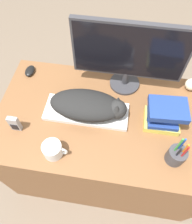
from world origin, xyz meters
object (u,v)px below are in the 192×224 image
(computer_mouse, at_px, (30,71))
(pen_cup, at_px, (176,155))
(keyboard, at_px, (86,112))
(coffee_mug, at_px, (53,150))
(baseball, at_px, (191,85))
(book_stack, at_px, (164,115))
(cat, at_px, (90,105))
(monitor, at_px, (129,54))
(phone, at_px, (15,124))

(computer_mouse, bearing_deg, pen_cup, -26.66)
(computer_mouse, bearing_deg, keyboard, -30.94)
(keyboard, distance_m, coffee_mug, 0.29)
(coffee_mug, bearing_deg, pen_cup, 5.96)
(coffee_mug, relative_size, baseball, 1.74)
(computer_mouse, xyz_separation_m, baseball, (1.00, 0.03, 0.02))
(pen_cup, distance_m, baseball, 0.49)
(pen_cup, relative_size, book_stack, 1.01)
(keyboard, bearing_deg, cat, 0.00)
(monitor, xyz_separation_m, pen_cup, (0.28, -0.44, -0.20))
(computer_mouse, xyz_separation_m, coffee_mug, (0.29, -0.51, 0.03))
(phone, bearing_deg, pen_cup, -2.97)
(cat, distance_m, book_stack, 0.39)
(computer_mouse, relative_size, phone, 0.88)
(phone, bearing_deg, cat, 22.81)
(cat, relative_size, monitor, 0.68)
(monitor, height_order, baseball, monitor)
(coffee_mug, distance_m, baseball, 0.89)
(monitor, bearing_deg, coffee_mug, -121.66)
(cat, bearing_deg, phone, -157.19)
(coffee_mug, xyz_separation_m, phone, (-0.23, 0.11, 0.01))
(coffee_mug, bearing_deg, computer_mouse, 119.99)
(computer_mouse, bearing_deg, baseball, 1.53)
(baseball, xyz_separation_m, book_stack, (-0.17, -0.27, 0.04))
(coffee_mug, relative_size, phone, 1.18)
(keyboard, height_order, book_stack, book_stack)
(monitor, relative_size, coffee_mug, 4.86)
(book_stack, bearing_deg, cat, -178.86)
(keyboard, distance_m, monitor, 0.39)
(monitor, bearing_deg, phone, -143.68)
(cat, relative_size, phone, 3.94)
(cat, height_order, coffee_mug, cat)
(cat, bearing_deg, pen_cup, -23.68)
(keyboard, height_order, phone, phone)
(pen_cup, bearing_deg, book_stack, 106.79)
(book_stack, bearing_deg, baseball, 56.98)
(computer_mouse, distance_m, baseball, 1.00)
(coffee_mug, xyz_separation_m, pen_cup, (0.60, 0.06, 0.01))
(cat, xyz_separation_m, baseball, (0.57, 0.27, -0.04))
(pen_cup, bearing_deg, computer_mouse, 153.34)
(monitor, distance_m, computer_mouse, 0.65)
(pen_cup, distance_m, book_stack, 0.22)
(keyboard, distance_m, phone, 0.39)
(baseball, bearing_deg, computer_mouse, -178.47)
(keyboard, relative_size, computer_mouse, 5.01)
(cat, relative_size, pen_cup, 2.01)
(phone, bearing_deg, coffee_mug, -24.30)
(coffee_mug, relative_size, book_stack, 0.61)
(monitor, height_order, book_stack, monitor)
(keyboard, distance_m, computer_mouse, 0.48)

